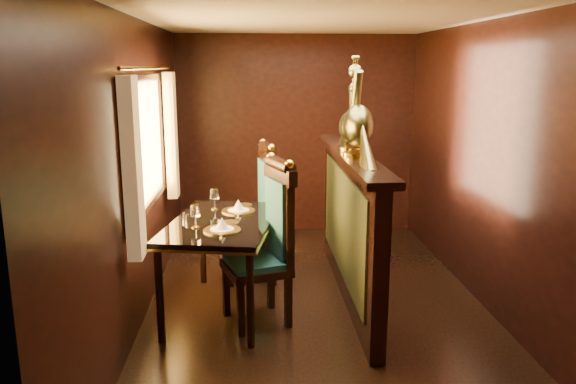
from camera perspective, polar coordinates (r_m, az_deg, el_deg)
name	(u,v)px	position (r m, az deg, el deg)	size (l,w,h in m)	color
ground	(317,309)	(5.10, 2.99, -11.76)	(5.00, 5.00, 0.00)	black
room_shell	(309,131)	(4.68, 2.14, 6.20)	(3.04, 5.04, 2.52)	black
partition	(349,222)	(5.18, 6.24, -3.03)	(0.26, 2.70, 1.36)	black
dining_table	(222,229)	(4.84, -6.72, -3.72)	(1.08, 1.52, 1.03)	black
chair_left	(271,237)	(4.66, -1.78, -4.56)	(0.64, 0.66, 1.40)	black
chair_right	(259,208)	(5.62, -2.95, -1.60)	(0.58, 0.61, 1.39)	black
peacock_left	(359,107)	(4.71, 7.21, 8.56)	(0.26, 0.70, 0.84)	#16442E
peacock_right	(351,113)	(5.08, 6.40, 7.97)	(0.21, 0.57, 0.68)	#16442E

